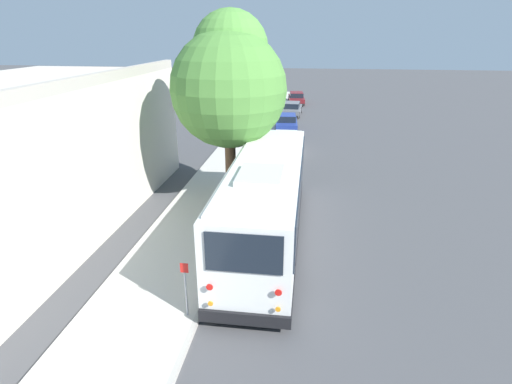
{
  "coord_description": "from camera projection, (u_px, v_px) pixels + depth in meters",
  "views": [
    {
      "loc": [
        -14.46,
        -1.38,
        7.44
      ],
      "look_at": [
        0.76,
        0.67,
        1.3
      ],
      "focal_mm": 28.0,
      "sensor_mm": 36.0,
      "label": 1
    }
  ],
  "objects": [
    {
      "name": "building_backdrop",
      "position": [
        7.0,
        161.0,
        15.34
      ],
      "size": [
        16.91,
        7.85,
        6.1
      ],
      "color": "beige",
      "rests_on": "ground"
    },
    {
      "name": "street_tree",
      "position": [
        229.0,
        81.0,
        17.05
      ],
      "size": [
        4.99,
        4.99,
        8.28
      ],
      "color": "brown",
      "rests_on": "sidewalk_slab"
    },
    {
      "name": "ground_plane",
      "position": [
        270.0,
        229.0,
        16.24
      ],
      "size": [
        160.0,
        160.0,
        0.0
      ],
      "primitive_type": "plane",
      "color": "#474749"
    },
    {
      "name": "sidewalk_slab",
      "position": [
        195.0,
        223.0,
        16.6
      ],
      "size": [
        80.0,
        3.28,
        0.15
      ],
      "primitive_type": "cube",
      "color": "beige",
      "rests_on": "ground"
    },
    {
      "name": "parked_sedan_gray",
      "position": [
        292.0,
        109.0,
        38.54
      ],
      "size": [
        4.41,
        1.91,
        1.26
      ],
      "rotation": [
        0.0,
        0.0,
        -0.04
      ],
      "color": "slate",
      "rests_on": "ground"
    },
    {
      "name": "parked_sedan_white",
      "position": [
        286.0,
        143.0,
        26.61
      ],
      "size": [
        4.49,
        1.84,
        1.3
      ],
      "rotation": [
        0.0,
        0.0,
        0.01
      ],
      "color": "silver",
      "rests_on": "ground"
    },
    {
      "name": "sign_post_far",
      "position": [
        203.0,
        259.0,
        12.55
      ],
      "size": [
        0.06,
        0.22,
        1.31
      ],
      "color": "gray",
      "rests_on": "sidewalk_slab"
    },
    {
      "name": "curb_strip",
      "position": [
        235.0,
        226.0,
        16.39
      ],
      "size": [
        80.0,
        0.14,
        0.15
      ],
      "primitive_type": "cube",
      "color": "#AAA69D",
      "rests_on": "ground"
    },
    {
      "name": "sign_post_near",
      "position": [
        186.0,
        289.0,
        10.79
      ],
      "size": [
        0.06,
        0.22,
        1.64
      ],
      "color": "gray",
      "rests_on": "sidewalk_slab"
    },
    {
      "name": "fire_hydrant",
      "position": [
        248.0,
        160.0,
        23.24
      ],
      "size": [
        0.22,
        0.22,
        0.81
      ],
      "color": "red",
      "rests_on": "sidewalk_slab"
    },
    {
      "name": "parked_sedan_maroon",
      "position": [
        296.0,
        98.0,
        44.89
      ],
      "size": [
        4.7,
        2.04,
        1.28
      ],
      "rotation": [
        0.0,
        0.0,
        0.09
      ],
      "color": "maroon",
      "rests_on": "ground"
    },
    {
      "name": "shuttle_bus",
      "position": [
        266.0,
        196.0,
        14.82
      ],
      "size": [
        10.64,
        2.72,
        3.35
      ],
      "rotation": [
        0.0,
        0.0,
        0.0
      ],
      "color": "white",
      "rests_on": "ground"
    },
    {
      "name": "parked_sedan_blue",
      "position": [
        287.0,
        123.0,
        32.5
      ],
      "size": [
        4.22,
        1.94,
        1.33
      ],
      "rotation": [
        0.0,
        0.0,
        0.07
      ],
      "color": "navy",
      "rests_on": "ground"
    }
  ]
}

